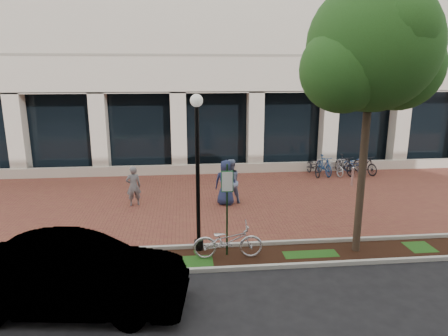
{
  "coord_description": "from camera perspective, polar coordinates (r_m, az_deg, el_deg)",
  "views": [
    {
      "loc": [
        -1.75,
        -15.75,
        5.27
      ],
      "look_at": [
        -0.23,
        -0.8,
        1.59
      ],
      "focal_mm": 32.0,
      "sensor_mm": 36.0,
      "label": 1
    }
  ],
  "objects": [
    {
      "name": "pedestrian_right",
      "position": [
        15.92,
        0.26,
        -2.1
      ],
      "size": [
        1.03,
        0.82,
        1.83
      ],
      "primitive_type": "imported",
      "rotation": [
        0.0,
        0.0,
        2.85
      ],
      "color": "navy",
      "rests_on": "ground"
    },
    {
      "name": "curb_plaza_side",
      "position": [
        12.52,
        2.79,
        -10.83
      ],
      "size": [
        40.0,
        0.12,
        0.12
      ],
      "primitive_type": "cube",
      "color": "#B7B6AD",
      "rests_on": "ground"
    },
    {
      "name": "parking_sign",
      "position": [
        11.33,
        0.44,
        -4.49
      ],
      "size": [
        0.34,
        0.07,
        2.74
      ],
      "rotation": [
        0.0,
        0.0,
        -0.04
      ],
      "color": "#143719",
      "rests_on": "ground"
    },
    {
      "name": "ground",
      "position": [
        16.7,
        0.49,
        -4.62
      ],
      "size": [
        120.0,
        120.0,
        0.0
      ],
      "primitive_type": "plane",
      "color": "black",
      "rests_on": "ground"
    },
    {
      "name": "planting_strip",
      "position": [
        11.88,
        3.33,
        -12.57
      ],
      "size": [
        40.0,
        1.5,
        0.01
      ],
      "primitive_type": "cube",
      "color": "black",
      "rests_on": "ground"
    },
    {
      "name": "brick_plaza",
      "position": [
        16.7,
        0.49,
        -4.6
      ],
      "size": [
        40.0,
        9.0,
        0.01
      ],
      "primitive_type": "cube",
      "color": "brown",
      "rests_on": "ground"
    },
    {
      "name": "bollard",
      "position": [
        19.46,
        17.88,
        -1.15
      ],
      "size": [
        0.12,
        0.12,
        0.94
      ],
      "color": "silver",
      "rests_on": "ground"
    },
    {
      "name": "pedestrian_mid",
      "position": [
        16.05,
        0.85,
        -1.95
      ],
      "size": [
        1.09,
        0.98,
        1.84
      ],
      "primitive_type": "imported",
      "rotation": [
        0.0,
        0.0,
        3.53
      ],
      "color": "#7B8EB8",
      "rests_on": "ground"
    },
    {
      "name": "pedestrian_left",
      "position": [
        16.25,
        -12.8,
        -2.54
      ],
      "size": [
        0.67,
        0.53,
        1.6
      ],
      "primitive_type": "imported",
      "rotation": [
        0.0,
        0.0,
        3.42
      ],
      "color": "slate",
      "rests_on": "ground"
    },
    {
      "name": "bike_rack_cluster",
      "position": [
        21.47,
        16.11,
        0.36
      ],
      "size": [
        3.61,
        1.86,
        1.03
      ],
      "rotation": [
        0.0,
        0.0,
        0.17
      ],
      "color": "black",
      "rests_on": "ground"
    },
    {
      "name": "street_tree",
      "position": [
        11.82,
        20.59,
        14.92
      ],
      "size": [
        4.22,
        3.52,
        7.67
      ],
      "color": "#49372A",
      "rests_on": "ground"
    },
    {
      "name": "lamppost",
      "position": [
        11.47,
        -3.8,
        0.35
      ],
      "size": [
        0.36,
        0.36,
        4.64
      ],
      "color": "black",
      "rests_on": "ground"
    },
    {
      "name": "curb_street_side",
      "position": [
        11.19,
        3.96,
        -14.01
      ],
      "size": [
        40.0,
        0.12,
        0.12
      ],
      "primitive_type": "cube",
      "color": "#B7B6AD",
      "rests_on": "ground"
    },
    {
      "name": "sedan_near_curb",
      "position": [
        9.8,
        -20.7,
        -14.2
      ],
      "size": [
        5.16,
        2.34,
        1.64
      ],
      "primitive_type": "imported",
      "rotation": [
        0.0,
        0.0,
        1.45
      ],
      "color": "silver",
      "rests_on": "ground"
    },
    {
      "name": "locked_bicycle",
      "position": [
        11.6,
        0.58,
        -10.37
      ],
      "size": [
        2.02,
        0.75,
        1.05
      ],
      "primitive_type": "imported",
      "rotation": [
        0.0,
        0.0,
        1.55
      ],
      "color": "silver",
      "rests_on": "ground"
    }
  ]
}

